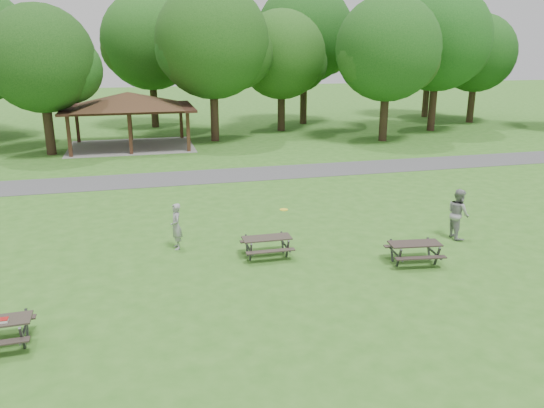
% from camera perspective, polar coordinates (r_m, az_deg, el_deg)
% --- Properties ---
extents(ground, '(160.00, 160.00, 0.00)m').
position_cam_1_polar(ground, '(15.67, 0.05, -8.93)').
color(ground, '#336C1F').
rests_on(ground, ground).
extents(asphalt_path, '(120.00, 3.20, 0.02)m').
position_cam_1_polar(asphalt_path, '(28.71, -6.87, 2.96)').
color(asphalt_path, '#48484B').
rests_on(asphalt_path, ground).
extents(pavilion, '(8.60, 7.01, 3.76)m').
position_cam_1_polar(pavilion, '(37.87, -15.20, 10.52)').
color(pavilion, '#331D12').
rests_on(pavilion, ground).
extents(tree_row_d, '(6.93, 6.60, 9.27)m').
position_cam_1_polar(tree_row_d, '(36.63, -23.47, 13.82)').
color(tree_row_d, black).
rests_on(tree_row_d, ground).
extents(tree_row_e, '(8.40, 8.00, 11.02)m').
position_cam_1_polar(tree_row_e, '(39.11, -6.29, 16.63)').
color(tree_row_e, '#322016').
rests_on(tree_row_e, ground).
extents(tree_row_f, '(7.35, 7.00, 9.55)m').
position_cam_1_polar(tree_row_f, '(43.78, 1.14, 15.49)').
color(tree_row_f, black).
rests_on(tree_row_f, ground).
extents(tree_row_g, '(7.77, 7.40, 10.25)m').
position_cam_1_polar(tree_row_g, '(39.81, 12.45, 15.70)').
color(tree_row_g, black).
rests_on(tree_row_g, ground).
extents(tree_row_h, '(8.61, 8.20, 11.37)m').
position_cam_1_polar(tree_row_h, '(45.76, 17.52, 16.30)').
color(tree_row_h, '#311E16').
rests_on(tree_row_h, ground).
extents(tree_row_i, '(7.14, 6.80, 9.52)m').
position_cam_1_polar(tree_row_i, '(51.96, 21.18, 14.69)').
color(tree_row_i, '#2F1F14').
rests_on(tree_row_i, ground).
extents(tree_deep_b, '(8.40, 8.00, 11.13)m').
position_cam_1_polar(tree_deep_b, '(46.74, -12.82, 16.46)').
color(tree_deep_b, black).
rests_on(tree_deep_b, ground).
extents(tree_deep_c, '(8.82, 8.40, 11.90)m').
position_cam_1_polar(tree_deep_c, '(47.99, 3.64, 17.49)').
color(tree_deep_c, black).
rests_on(tree_deep_c, ground).
extents(tree_deep_d, '(8.40, 8.00, 11.27)m').
position_cam_1_polar(tree_deep_d, '(54.68, 16.76, 16.31)').
color(tree_deep_d, '#322216').
rests_on(tree_deep_d, ground).
extents(picnic_table_middle, '(1.62, 1.32, 0.70)m').
position_cam_1_polar(picnic_table_middle, '(17.64, -0.56, -4.09)').
color(picnic_table_middle, '#312A23').
rests_on(picnic_table_middle, ground).
extents(picnic_table_far, '(1.79, 1.51, 0.71)m').
position_cam_1_polar(picnic_table_far, '(17.72, 15.08, -4.56)').
color(picnic_table_far, '#2C2420').
rests_on(picnic_table_far, ground).
extents(frisbee_in_flight, '(0.34, 0.34, 0.02)m').
position_cam_1_polar(frisbee_in_flight, '(18.45, 1.28, -0.61)').
color(frisbee_in_flight, yellow).
rests_on(frisbee_in_flight, ground).
extents(frisbee_thrower, '(0.44, 0.63, 1.62)m').
position_cam_1_polar(frisbee_thrower, '(18.51, -10.27, -2.38)').
color(frisbee_thrower, gray).
rests_on(frisbee_thrower, ground).
extents(frisbee_catcher, '(0.75, 0.94, 1.84)m').
position_cam_1_polar(frisbee_catcher, '(20.36, 19.40, -0.99)').
color(frisbee_catcher, gray).
rests_on(frisbee_catcher, ground).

